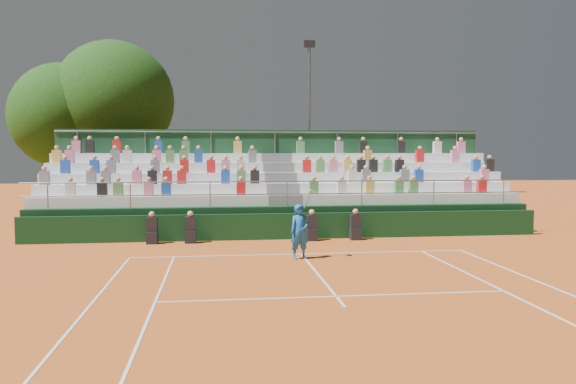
{
  "coord_description": "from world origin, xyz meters",
  "views": [
    {
      "loc": [
        -2.7,
        -18.02,
        3.33
      ],
      "look_at": [
        0.0,
        3.5,
        1.8
      ],
      "focal_mm": 35.0,
      "sensor_mm": 36.0,
      "label": 1
    }
  ],
  "objects": [
    {
      "name": "courtside_wall",
      "position": [
        0.0,
        3.2,
        0.5
      ],
      "size": [
        20.0,
        0.15,
        1.0
      ],
      "primitive_type": "cube",
      "color": "black",
      "rests_on": "ground"
    },
    {
      "name": "tree_east",
      "position": [
        -8.19,
        13.18,
        6.08
      ],
      "size": [
        6.37,
        6.37,
        9.28
      ],
      "color": "#352013",
      "rests_on": "ground"
    },
    {
      "name": "line_officials",
      "position": [
        -1.38,
        2.75,
        0.48
      ],
      "size": [
        8.0,
        0.4,
        1.19
      ],
      "color": "black",
      "rests_on": "ground"
    },
    {
      "name": "ground",
      "position": [
        0.0,
        0.0,
        0.0
      ],
      "size": [
        90.0,
        90.0,
        0.0
      ],
      "primitive_type": "plane",
      "color": "#C55B20",
      "rests_on": "ground"
    },
    {
      "name": "tennis_player",
      "position": [
        -0.17,
        -0.85,
        0.87
      ],
      "size": [
        0.88,
        0.53,
        2.22
      ],
      "color": "blue",
      "rests_on": "ground"
    },
    {
      "name": "floodlight_mast",
      "position": [
        2.22,
        12.06,
        5.34
      ],
      "size": [
        0.6,
        0.25,
        9.3
      ],
      "color": "gray",
      "rests_on": "ground"
    },
    {
      "name": "tree_west",
      "position": [
        -10.79,
        13.17,
        5.25
      ],
      "size": [
        5.56,
        5.56,
        8.05
      ],
      "color": "#352013",
      "rests_on": "ground"
    },
    {
      "name": "grandstand",
      "position": [
        -0.02,
        6.44,
        1.08
      ],
      "size": [
        20.0,
        5.2,
        4.4
      ],
      "color": "black",
      "rests_on": "ground"
    }
  ]
}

